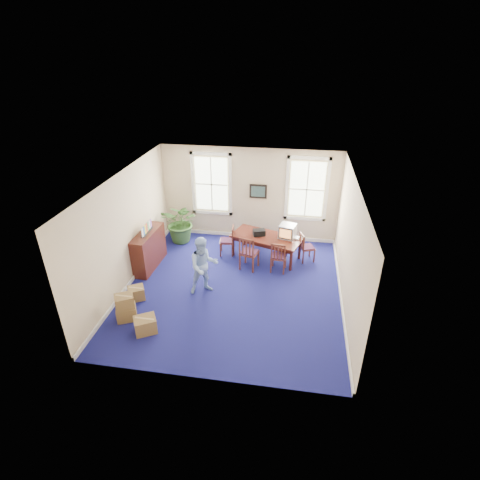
# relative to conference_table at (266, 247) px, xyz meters

# --- Properties ---
(floor) EXTENTS (6.50, 6.50, 0.00)m
(floor) POSITION_rel_conference_table_xyz_m (-0.74, -1.91, -0.37)
(floor) COLOR navy
(floor) RESTS_ON ground
(ceiling) EXTENTS (6.50, 6.50, 0.00)m
(ceiling) POSITION_rel_conference_table_xyz_m (-0.74, -1.91, 2.83)
(ceiling) COLOR white
(ceiling) RESTS_ON ground
(wall_back) EXTENTS (6.50, 0.00, 6.50)m
(wall_back) POSITION_rel_conference_table_xyz_m (-0.74, 1.34, 1.23)
(wall_back) COLOR beige
(wall_back) RESTS_ON ground
(wall_front) EXTENTS (6.50, 0.00, 6.50)m
(wall_front) POSITION_rel_conference_table_xyz_m (-0.74, -5.16, 1.23)
(wall_front) COLOR beige
(wall_front) RESTS_ON ground
(wall_left) EXTENTS (0.00, 6.50, 6.50)m
(wall_left) POSITION_rel_conference_table_xyz_m (-3.74, -1.91, 1.23)
(wall_left) COLOR beige
(wall_left) RESTS_ON ground
(wall_right) EXTENTS (0.00, 6.50, 6.50)m
(wall_right) POSITION_rel_conference_table_xyz_m (2.26, -1.91, 1.23)
(wall_right) COLOR beige
(wall_right) RESTS_ON ground
(baseboard_back) EXTENTS (6.00, 0.04, 0.12)m
(baseboard_back) POSITION_rel_conference_table_xyz_m (-0.74, 1.31, -0.31)
(baseboard_back) COLOR white
(baseboard_back) RESTS_ON ground
(baseboard_left) EXTENTS (0.04, 6.50, 0.12)m
(baseboard_left) POSITION_rel_conference_table_xyz_m (-3.71, -1.91, -0.31)
(baseboard_left) COLOR white
(baseboard_left) RESTS_ON ground
(baseboard_right) EXTENTS (0.04, 6.50, 0.12)m
(baseboard_right) POSITION_rel_conference_table_xyz_m (2.23, -1.91, -0.31)
(baseboard_right) COLOR white
(baseboard_right) RESTS_ON ground
(window_left) EXTENTS (1.40, 0.12, 2.20)m
(window_left) POSITION_rel_conference_table_xyz_m (-2.04, 1.32, 1.53)
(window_left) COLOR white
(window_left) RESTS_ON ground
(window_right) EXTENTS (1.40, 0.12, 2.20)m
(window_right) POSITION_rel_conference_table_xyz_m (1.16, 1.32, 1.53)
(window_right) COLOR white
(window_right) RESTS_ON ground
(wall_picture) EXTENTS (0.58, 0.06, 0.48)m
(wall_picture) POSITION_rel_conference_table_xyz_m (-0.44, 1.29, 1.38)
(wall_picture) COLOR black
(wall_picture) RESTS_ON ground
(conference_table) EXTENTS (2.38, 1.63, 0.74)m
(conference_table) POSITION_rel_conference_table_xyz_m (0.00, 0.00, 0.00)
(conference_table) COLOR #481B12
(conference_table) RESTS_ON ground
(crt_tv) EXTENTS (0.59, 0.62, 0.43)m
(crt_tv) POSITION_rel_conference_table_xyz_m (0.64, 0.05, 0.59)
(crt_tv) COLOR #B7B7BC
(crt_tv) RESTS_ON conference_table
(game_console) EXTENTS (0.21, 0.24, 0.05)m
(game_console) POSITION_rel_conference_table_xyz_m (0.94, 0.00, 0.40)
(game_console) COLOR white
(game_console) RESTS_ON conference_table
(equipment_bag) EXTENTS (0.43, 0.35, 0.19)m
(equipment_bag) POSITION_rel_conference_table_xyz_m (-0.25, 0.05, 0.47)
(equipment_bag) COLOR black
(equipment_bag) RESTS_ON conference_table
(chair_near_left) EXTENTS (0.61, 0.61, 1.12)m
(chair_near_left) POSITION_rel_conference_table_xyz_m (-0.45, -0.74, 0.19)
(chair_near_left) COLOR brown
(chair_near_left) RESTS_ON ground
(chair_near_right) EXTENTS (0.48, 0.48, 1.00)m
(chair_near_right) POSITION_rel_conference_table_xyz_m (0.45, -0.74, 0.13)
(chair_near_right) COLOR brown
(chair_near_right) RESTS_ON ground
(chair_end_left) EXTENTS (0.49, 0.49, 0.98)m
(chair_end_left) POSITION_rel_conference_table_xyz_m (-1.29, 0.00, 0.12)
(chair_end_left) COLOR brown
(chair_end_left) RESTS_ON ground
(chair_end_right) EXTENTS (0.55, 0.55, 0.95)m
(chair_end_right) POSITION_rel_conference_table_xyz_m (1.29, 0.00, 0.10)
(chair_end_right) COLOR brown
(chair_end_right) RESTS_ON ground
(man) EXTENTS (1.01, 0.93, 1.67)m
(man) POSITION_rel_conference_table_xyz_m (-1.50, -2.16, 0.46)
(man) COLOR #9BBEF3
(man) RESTS_ON ground
(credenza) EXTENTS (0.53, 1.60, 1.24)m
(credenza) POSITION_rel_conference_table_xyz_m (-3.49, -1.12, 0.25)
(credenza) COLOR #481B12
(credenza) RESTS_ON ground
(brochure_rack) EXTENTS (0.25, 0.68, 0.30)m
(brochure_rack) POSITION_rel_conference_table_xyz_m (-3.47, -1.12, 1.02)
(brochure_rack) COLOR #99999E
(brochure_rack) RESTS_ON credenza
(potted_plant) EXTENTS (1.46, 1.32, 1.43)m
(potted_plant) POSITION_rel_conference_table_xyz_m (-2.97, 0.63, 0.34)
(potted_plant) COLOR #325C25
(potted_plant) RESTS_ON ground
(cardboard_boxes) EXTENTS (1.70, 1.70, 0.74)m
(cardboard_boxes) POSITION_rel_conference_table_xyz_m (-2.97, -3.52, -0.00)
(cardboard_boxes) COLOR olive
(cardboard_boxes) RESTS_ON ground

